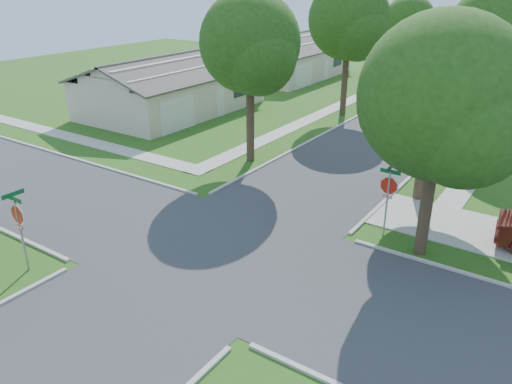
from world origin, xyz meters
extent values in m
plane|color=#325617|center=(0.00, 0.00, 0.00)|extent=(100.00, 100.00, 0.00)
cube|color=#333335|center=(0.00, 0.00, 0.00)|extent=(7.00, 100.00, 0.02)
cube|color=#9E9B91|center=(6.10, 26.00, 0.02)|extent=(1.20, 40.00, 0.04)
cube|color=#9E9B91|center=(-6.10, 26.00, 0.02)|extent=(1.20, 40.00, 0.04)
cube|color=#9E9B91|center=(7.90, 7.10, 0.03)|extent=(8.80, 3.60, 0.05)
cube|color=gray|center=(-4.70, -4.70, 1.35)|extent=(0.06, 0.06, 2.70)
cylinder|color=white|center=(-4.70, -4.70, 2.15)|extent=(1.05, 0.02, 1.05)
cylinder|color=red|center=(-4.70, -4.70, 2.15)|extent=(0.90, 0.03, 0.90)
cube|color=red|center=(-4.70, -4.70, 1.68)|extent=(0.34, 0.03, 0.12)
cube|color=white|center=(-4.70, -4.70, 1.68)|extent=(0.30, 0.03, 0.08)
cube|color=#0C5426|center=(-4.70, -4.70, 2.72)|extent=(0.80, 0.02, 0.16)
cube|color=#0C5426|center=(-4.70, -4.70, 2.90)|extent=(0.02, 0.80, 0.16)
cube|color=gray|center=(4.70, 4.70, 1.35)|extent=(0.06, 0.06, 2.70)
cylinder|color=white|center=(4.70, 4.70, 2.15)|extent=(1.05, 0.02, 1.05)
cylinder|color=red|center=(4.70, 4.70, 2.15)|extent=(0.90, 0.03, 0.90)
cube|color=red|center=(4.70, 4.70, 1.68)|extent=(0.34, 0.03, 0.12)
cube|color=white|center=(4.70, 4.70, 1.68)|extent=(0.30, 0.03, 0.08)
cube|color=#0C5426|center=(4.70, 4.70, 2.72)|extent=(0.80, 0.02, 0.16)
cube|color=#0C5426|center=(4.70, 4.70, 2.90)|extent=(0.02, 0.80, 0.16)
cylinder|color=#38281C|center=(4.70, 9.00, 1.98)|extent=(0.44, 0.44, 3.95)
sphere|color=#1D4411|center=(4.70, 9.00, 5.88)|extent=(4.80, 4.80, 4.80)
sphere|color=#1D4411|center=(5.54, 8.52, 5.28)|extent=(3.46, 3.46, 3.46)
sphere|color=#1D4411|center=(3.98, 9.60, 5.40)|extent=(3.26, 3.26, 3.26)
cylinder|color=#38281C|center=(4.70, 21.00, 2.15)|extent=(0.44, 0.44, 4.30)
sphere|color=#1D4411|center=(4.70, 21.00, 6.51)|extent=(5.40, 5.40, 5.40)
sphere|color=#1D4411|center=(5.65, 20.46, 5.84)|extent=(3.89, 3.89, 3.89)
sphere|color=#1D4411|center=(3.89, 21.68, 5.97)|extent=(3.67, 3.67, 3.67)
cylinder|color=#38281C|center=(-4.70, 9.00, 2.12)|extent=(0.44, 0.44, 4.25)
sphere|color=#1D4411|center=(-4.70, 9.00, 6.37)|extent=(5.20, 5.20, 5.20)
sphere|color=#1D4411|center=(-3.79, 8.48, 5.72)|extent=(3.74, 3.74, 3.74)
sphere|color=#1D4411|center=(-5.48, 9.65, 5.85)|extent=(3.54, 3.54, 3.54)
cylinder|color=#38281C|center=(-4.70, 21.00, 2.22)|extent=(0.44, 0.44, 4.44)
sphere|color=#1D4411|center=(-4.70, 21.00, 6.76)|extent=(5.60, 5.60, 5.60)
sphere|color=#1D4411|center=(-3.72, 20.44, 6.06)|extent=(4.03, 4.03, 4.03)
sphere|color=#1D4411|center=(-5.54, 21.70, 6.20)|extent=(3.81, 3.81, 3.81)
cylinder|color=#38281C|center=(-4.70, 34.00, 1.95)|extent=(0.44, 0.44, 3.90)
sphere|color=#1D4411|center=(-4.70, 34.00, 5.74)|extent=(4.60, 4.60, 4.60)
sphere|color=#1D4411|center=(-3.90, 33.54, 5.16)|extent=(3.31, 3.31, 3.31)
sphere|color=#1D4411|center=(-5.39, 34.58, 5.28)|extent=(3.13, 3.13, 3.13)
cylinder|color=#38281C|center=(6.30, 4.20, 1.77)|extent=(0.44, 0.44, 3.54)
sphere|color=#1D4411|center=(6.30, 4.20, 5.86)|extent=(5.60, 5.60, 5.60)
sphere|color=#1D4411|center=(7.28, 3.64, 5.16)|extent=(4.03, 4.03, 4.03)
sphere|color=#1D4411|center=(5.46, 4.90, 5.30)|extent=(3.81, 3.81, 3.81)
cube|color=beige|center=(-16.00, 15.00, 1.40)|extent=(8.00, 13.00, 2.80)
cube|color=#46423C|center=(-14.00, 15.00, 3.45)|extent=(4.42, 13.60, 1.56)
cube|color=#46423C|center=(-18.00, 15.00, 3.45)|extent=(4.42, 13.60, 1.56)
cube|color=silver|center=(-11.97, 11.10, 1.10)|extent=(0.06, 3.20, 2.20)
cube|color=silver|center=(-11.97, 15.65, 1.00)|extent=(0.06, 0.90, 2.00)
cube|color=#1E2633|center=(-11.97, 18.25, 1.55)|extent=(0.06, 1.80, 1.10)
cube|color=beige|center=(-16.00, 32.00, 1.40)|extent=(8.00, 13.00, 2.80)
cube|color=#46423C|center=(-14.00, 32.00, 3.45)|extent=(4.42, 13.60, 1.56)
cube|color=#46423C|center=(-18.00, 32.00, 3.45)|extent=(4.42, 13.60, 1.56)
cube|color=silver|center=(-11.97, 28.10, 1.10)|extent=(0.06, 3.20, 2.20)
cube|color=silver|center=(-11.97, 32.65, 1.00)|extent=(0.06, 0.90, 2.00)
cube|color=#1E2633|center=(-11.97, 35.25, 1.55)|extent=(0.06, 1.80, 1.10)
imported|color=black|center=(1.20, 31.99, 0.70)|extent=(1.91, 4.23, 1.41)
imported|color=black|center=(-1.20, 44.05, 0.68)|extent=(2.10, 4.77, 1.36)
camera|label=1|loc=(10.32, -12.63, 9.48)|focal=35.00mm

